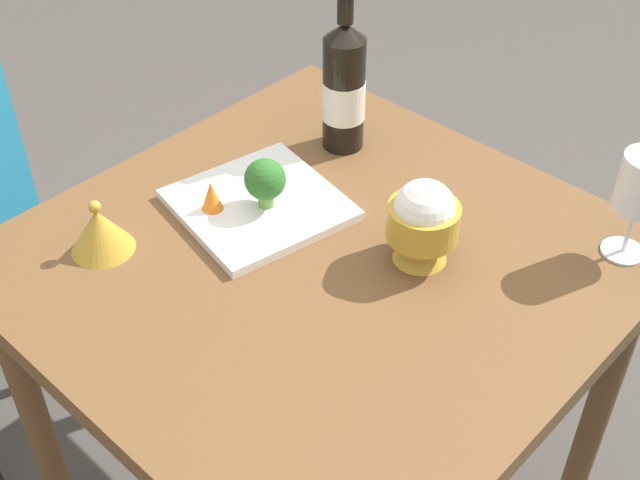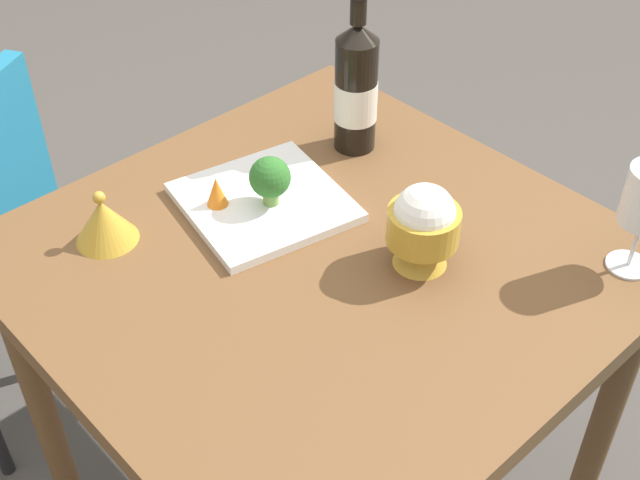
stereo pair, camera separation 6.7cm
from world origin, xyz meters
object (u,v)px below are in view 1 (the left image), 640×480
(rice_bowl, at_px, (423,221))
(serving_plate, at_px, (259,205))
(broccoli_floret, at_px, (265,180))
(carrot_garnish_left, at_px, (212,196))
(rice_bowl_lid, at_px, (100,230))
(wine_bottle, at_px, (344,86))

(rice_bowl, xyz_separation_m, serving_plate, (-0.08, 0.27, -0.07))
(serving_plate, xyz_separation_m, broccoli_floret, (0.00, -0.02, 0.06))
(rice_bowl, distance_m, broccoli_floret, 0.27)
(rice_bowl, distance_m, carrot_garnish_left, 0.35)
(rice_bowl_lid, relative_size, serving_plate, 0.34)
(serving_plate, distance_m, broccoli_floret, 0.06)
(wine_bottle, xyz_separation_m, serving_plate, (-0.24, -0.03, -0.11))
(serving_plate, bearing_deg, carrot_garnish_left, 148.39)
(wine_bottle, relative_size, carrot_garnish_left, 5.96)
(wine_bottle, xyz_separation_m, carrot_garnish_left, (-0.30, 0.01, -0.08))
(rice_bowl, height_order, broccoli_floret, rice_bowl)
(rice_bowl_lid, distance_m, carrot_garnish_left, 0.18)
(rice_bowl, distance_m, serving_plate, 0.29)
(rice_bowl, relative_size, carrot_garnish_left, 2.73)
(wine_bottle, bearing_deg, rice_bowl, -117.22)
(wine_bottle, height_order, serving_plate, wine_bottle)
(rice_bowl_lid, bearing_deg, broccoli_floret, -26.82)
(wine_bottle, bearing_deg, carrot_garnish_left, 177.55)
(rice_bowl, relative_size, rice_bowl_lid, 1.42)
(serving_plate, bearing_deg, rice_bowl_lid, 156.45)
(wine_bottle, height_order, carrot_garnish_left, wine_bottle)
(rice_bowl_lid, distance_m, broccoli_floret, 0.27)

